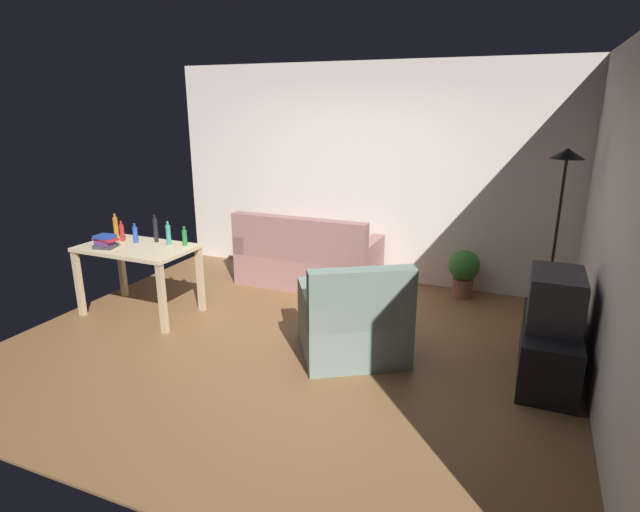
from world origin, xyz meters
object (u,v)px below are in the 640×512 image
(desk, at_px, (137,256))
(book_stack, at_px, (105,241))
(tv, at_px, (556,299))
(bottle_tall, at_px, (168,234))
(couch, at_px, (307,261))
(bottle_dark, at_px, (156,230))
(bottle_green, at_px, (185,237))
(armchair, at_px, (354,323))
(bottle_blue, at_px, (135,234))
(torchiere_lamp, at_px, (562,190))
(bottle_red, at_px, (122,232))
(tv_stand, at_px, (548,350))
(potted_plant, at_px, (464,270))
(bottle_amber, at_px, (116,227))

(desk, relative_size, book_stack, 4.51)
(tv, height_order, bottle_tall, bottle_tall)
(couch, height_order, book_stack, couch)
(bottle_dark, relative_size, bottle_green, 1.44)
(bottle_tall, distance_m, book_stack, 0.64)
(armchair, bearing_deg, bottle_blue, -34.82)
(tv, distance_m, torchiere_lamp, 1.31)
(torchiere_lamp, distance_m, bottle_dark, 4.17)
(torchiere_lamp, distance_m, desk, 4.35)
(bottle_blue, distance_m, book_stack, 0.32)
(armchair, distance_m, bottle_red, 2.79)
(tv_stand, relative_size, tv, 1.83)
(torchiere_lamp, xyz_separation_m, potted_plant, (-0.90, 0.51, -1.08))
(torchiere_lamp, bearing_deg, armchair, -139.67)
(bottle_red, relative_size, bottle_dark, 0.76)
(torchiere_lamp, relative_size, bottle_green, 8.68)
(couch, bearing_deg, potted_plant, -170.54)
(tv, xyz_separation_m, desk, (-4.08, -0.23, -0.05))
(tv_stand, bearing_deg, bottle_blue, 91.72)
(armchair, xyz_separation_m, bottle_red, (-2.74, 0.15, 0.54))
(potted_plant, relative_size, bottle_amber, 2.09)
(tv, relative_size, armchair, 0.50)
(bottle_blue, xyz_separation_m, bottle_green, (0.56, 0.12, -0.00))
(bottle_tall, height_order, bottle_green, bottle_tall)
(torchiere_lamp, distance_m, bottle_green, 3.82)
(bottle_amber, relative_size, bottle_tall, 1.07)
(tv_stand, xyz_separation_m, potted_plant, (-0.90, 1.61, 0.09))
(tv_stand, relative_size, torchiere_lamp, 0.61)
(bottle_amber, xyz_separation_m, bottle_tall, (0.74, -0.02, -0.01))
(potted_plant, bearing_deg, couch, -170.54)
(bottle_red, bearing_deg, bottle_tall, 7.88)
(torchiere_lamp, relative_size, desk, 1.50)
(bottle_dark, bearing_deg, tv, 0.18)
(tv, xyz_separation_m, potted_plant, (-0.90, 1.61, -0.37))
(bottle_amber, height_order, book_stack, bottle_amber)
(bottle_green, bearing_deg, couch, 57.35)
(bottle_tall, xyz_separation_m, bottle_green, (0.18, 0.04, -0.02))
(couch, bearing_deg, bottle_tall, 52.97)
(tv_stand, distance_m, bottle_dark, 4.04)
(bottle_blue, bearing_deg, desk, -47.48)
(book_stack, bearing_deg, bottle_dark, 50.17)
(bottle_amber, bearing_deg, book_stack, -60.84)
(torchiere_lamp, distance_m, potted_plant, 1.50)
(couch, height_order, tv, same)
(tv, height_order, bottle_dark, bottle_dark)
(bottle_dark, bearing_deg, armchair, -6.40)
(book_stack, bearing_deg, bottle_tall, 34.23)
(desk, bearing_deg, book_stack, -143.58)
(bottle_amber, distance_m, bottle_tall, 0.74)
(armchair, height_order, bottle_amber, bottle_amber)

